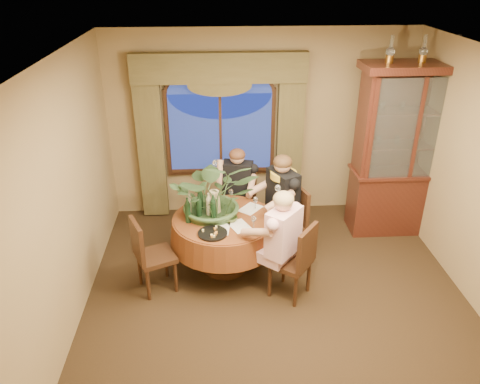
{
  "coord_description": "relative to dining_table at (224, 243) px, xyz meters",
  "views": [
    {
      "loc": [
        -0.7,
        -4.15,
        3.63
      ],
      "look_at": [
        -0.4,
        0.88,
        1.1
      ],
      "focal_mm": 35.0,
      "sensor_mm": 36.0,
      "label": 1
    }
  ],
  "objects": [
    {
      "name": "floor",
      "position": [
        0.6,
        -0.88,
        -0.38
      ],
      "size": [
        5.0,
        5.0,
        0.0
      ],
      "primitive_type": "plane",
      "color": "black",
      "rests_on": "ground"
    },
    {
      "name": "wall_back",
      "position": [
        0.6,
        1.62,
        1.02
      ],
      "size": [
        4.5,
        0.0,
        4.5
      ],
      "primitive_type": "plane",
      "rotation": [
        1.57,
        0.0,
        0.0
      ],
      "color": "olive",
      "rests_on": "ground"
    },
    {
      "name": "ceiling",
      "position": [
        0.6,
        -0.88,
        2.42
      ],
      "size": [
        5.0,
        5.0,
        0.0
      ],
      "primitive_type": "plane",
      "rotation": [
        3.14,
        0.0,
        0.0
      ],
      "color": "white",
      "rests_on": "wall_back"
    },
    {
      "name": "window",
      "position": [
        0.0,
        1.55,
        0.92
      ],
      "size": [
        1.62,
        0.1,
        1.32
      ],
      "primitive_type": null,
      "color": "navy",
      "rests_on": "wall_back"
    },
    {
      "name": "arched_transom",
      "position": [
        0.0,
        1.55,
        1.71
      ],
      "size": [
        1.6,
        0.06,
        0.44
      ],
      "primitive_type": null,
      "color": "navy",
      "rests_on": "wall_back"
    },
    {
      "name": "drapery_left",
      "position": [
        -1.03,
        1.5,
        0.8
      ],
      "size": [
        0.38,
        0.14,
        2.32
      ],
      "primitive_type": "cube",
      "color": "#4B4425",
      "rests_on": "floor"
    },
    {
      "name": "drapery_right",
      "position": [
        1.03,
        1.5,
        0.8
      ],
      "size": [
        0.38,
        0.14,
        2.32
      ],
      "primitive_type": "cube",
      "color": "#4B4425",
      "rests_on": "floor"
    },
    {
      "name": "swag_valance",
      "position": [
        0.0,
        1.47,
        1.9
      ],
      "size": [
        2.45,
        0.16,
        0.42
      ],
      "primitive_type": null,
      "color": "#4B4425",
      "rests_on": "wall_back"
    },
    {
      "name": "dining_table",
      "position": [
        0.0,
        0.0,
        0.0
      ],
      "size": [
        1.77,
        1.77,
        0.75
      ],
      "primitive_type": "cylinder",
      "rotation": [
        0.0,
        0.0,
        -0.37
      ],
      "color": "maroon",
      "rests_on": "floor"
    },
    {
      "name": "china_cabinet",
      "position": [
        2.57,
        0.87,
        0.84
      ],
      "size": [
        1.5,
        0.59,
        2.44
      ],
      "primitive_type": "cube",
      "color": "#37150F",
      "rests_on": "floor"
    },
    {
      "name": "oil_lamp_left",
      "position": [
        2.14,
        0.87,
        2.23
      ],
      "size": [
        0.11,
        0.11,
        0.34
      ],
      "primitive_type": null,
      "color": "#A5722D",
      "rests_on": "china_cabinet"
    },
    {
      "name": "oil_lamp_center",
      "position": [
        2.57,
        0.87,
        2.23
      ],
      "size": [
        0.11,
        0.11,
        0.34
      ],
      "primitive_type": null,
      "color": "#A5722D",
      "rests_on": "china_cabinet"
    },
    {
      "name": "oil_lamp_right",
      "position": [
        2.99,
        0.87,
        2.23
      ],
      "size": [
        0.11,
        0.11,
        0.34
      ],
      "primitive_type": null,
      "color": "#A5722D",
      "rests_on": "china_cabinet"
    },
    {
      "name": "chair_right",
      "position": [
        0.75,
        -0.57,
        0.1
      ],
      "size": [
        0.59,
        0.59,
        0.96
      ],
      "primitive_type": "cube",
      "rotation": [
        0.0,
        0.0,
        0.92
      ],
      "color": "black",
      "rests_on": "floor"
    },
    {
      "name": "chair_back_right",
      "position": [
        0.83,
        0.26,
        0.1
      ],
      "size": [
        0.53,
        0.53,
        0.96
      ],
      "primitive_type": "cube",
      "rotation": [
        0.0,
        0.0,
        -4.41
      ],
      "color": "black",
      "rests_on": "floor"
    },
    {
      "name": "chair_back",
      "position": [
        0.24,
        0.84,
        0.1
      ],
      "size": [
        0.52,
        0.52,
        0.96
      ],
      "primitive_type": "cube",
      "rotation": [
        0.0,
        0.0,
        -3.42
      ],
      "color": "black",
      "rests_on": "floor"
    },
    {
      "name": "chair_front_left",
      "position": [
        -0.82,
        -0.36,
        0.1
      ],
      "size": [
        0.55,
        0.55,
        0.96
      ],
      "primitive_type": "cube",
      "rotation": [
        0.0,
        0.0,
        -1.16
      ],
      "color": "black",
      "rests_on": "floor"
    },
    {
      "name": "person_pink",
      "position": [
        0.66,
        -0.56,
        0.31
      ],
      "size": [
        0.66,
        0.66,
        1.37
      ],
      "primitive_type": null,
      "rotation": [
        0.0,
        0.0,
        0.86
      ],
      "color": "#F2BDC8",
      "rests_on": "floor"
    },
    {
      "name": "person_back",
      "position": [
        0.22,
        0.9,
        0.28
      ],
      "size": [
        0.56,
        0.53,
        1.32
      ],
      "primitive_type": null,
      "rotation": [
        0.0,
        0.0,
        -3.38
      ],
      "color": "black",
      "rests_on": "floor"
    },
    {
      "name": "person_scarf",
      "position": [
        0.78,
        0.37,
        0.33
      ],
      "size": [
        0.64,
        0.66,
        1.42
      ],
      "primitive_type": null,
      "rotation": [
        0.0,
        0.0,
        -4.27
      ],
      "color": "black",
      "rests_on": "floor"
    },
    {
      "name": "stoneware_vase",
      "position": [
        -0.11,
        0.13,
        0.53
      ],
      "size": [
        0.16,
        0.16,
        0.31
      ],
      "primitive_type": null,
      "color": "tan",
      "rests_on": "dining_table"
    },
    {
      "name": "centerpiece_plant",
      "position": [
        -0.11,
        0.13,
        1.04
      ],
      "size": [
        1.06,
        1.18,
        0.92
      ],
      "primitive_type": "imported",
      "color": "#3A5B33",
      "rests_on": "dining_table"
    },
    {
      "name": "olive_bowl",
      "position": [
        0.08,
        -0.08,
        0.4
      ],
      "size": [
        0.17,
        0.17,
        0.05
      ],
      "primitive_type": "imported",
      "color": "#48592A",
      "rests_on": "dining_table"
    },
    {
      "name": "cheese_platter",
      "position": [
        -0.14,
        -0.38,
        0.39
      ],
      "size": [
        0.35,
        0.35,
        0.02
      ],
      "primitive_type": "cylinder",
      "color": "black",
      "rests_on": "dining_table"
    },
    {
      "name": "wine_bottle_0",
      "position": [
        -0.29,
        0.2,
        0.54
      ],
      "size": [
        0.07,
        0.07,
        0.33
      ],
      "primitive_type": "cylinder",
      "color": "black",
      "rests_on": "dining_table"
    },
    {
      "name": "wine_bottle_1",
      "position": [
        -0.43,
        0.12,
        0.54
      ],
      "size": [
        0.07,
        0.07,
        0.33
      ],
      "primitive_type": "cylinder",
      "color": "tan",
      "rests_on": "dining_table"
    },
    {
      "name": "wine_bottle_2",
      "position": [
        -0.3,
        0.0,
        0.54
      ],
      "size": [
        0.07,
        0.07,
        0.33
      ],
      "primitive_type": "cylinder",
      "color": "black",
      "rests_on": "dining_table"
    },
    {
      "name": "wine_bottle_3",
      "position": [
        -0.13,
        -0.02,
        0.54
      ],
      "size": [
        0.07,
        0.07,
        0.33
      ],
      "primitive_type": "cylinder",
      "color": "black",
      "rests_on": "dining_table"
    },
    {
      "name": "wine_bottle_4",
      "position": [
        -0.44,
        -0.08,
        0.54
      ],
      "size": [
        0.07,
        0.07,
        0.33
      ],
      "primitive_type": "cylinder",
      "color": "black",
      "rests_on": "dining_table"
    },
    {
      "name": "wine_bottle_5",
      "position": [
        -0.18,
        0.03,
        0.54
      ],
      "size": [
        0.07,
        0.07,
        0.33
      ],
      "primitive_type": "cylinder",
      "color": "tan",
      "rests_on": "dining_table"
    },
    {
      "name": "tasting_paper_0",
      "position": [
        0.18,
        -0.22,
        0.38
      ],
      "size": [
        0.32,
        0.36,
        0.0
      ],
      "primitive_type": "cube",
      "rotation": [
        0.0,
        0.0,
        0.43
      ],
      "color": "white",
      "rests_on": "dining_table"
    },
    {
      "name": "tasting_paper_1",
      "position": [
        0.35,
        0.21,
        0.38
      ],
      "size": [
        0.35,
        0.37,
        0.0
      ],
      "primitive_type": "cube",
      "rotation": [
        0.0,
        0.0,
        -0.68
      ],
      "color": "white",
      "rests_on": "dining_table"
    },
    {
      "name": "tasting_paper_2",
      "position": [
        -0.05,
        -0.26,
        0.38
      ],
      "size": [
        0.25,
        0.33,
        0.0
      ],
      "primitive_type": "cube",
      "rotation": [
        0.0,
        0.0,
        -0.13
      ],
      "color": "white",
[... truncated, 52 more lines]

